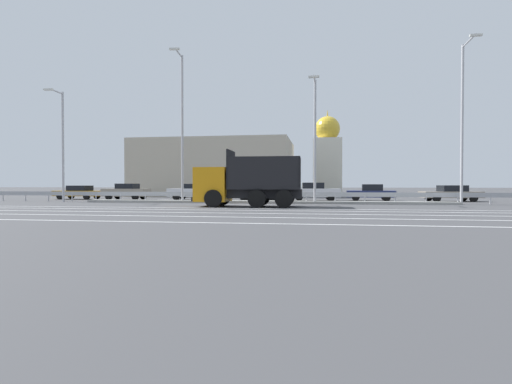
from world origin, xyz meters
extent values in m
plane|color=#424244|center=(0.00, 0.00, 0.00)|extent=(320.00, 320.00, 0.00)
cube|color=silver|center=(-0.16, -4.42, 0.00)|extent=(48.16, 0.16, 0.01)
cube|color=silver|center=(-0.16, -6.11, 0.00)|extent=(48.16, 0.16, 0.01)
cube|color=silver|center=(-0.16, -8.18, 0.00)|extent=(48.16, 0.16, 0.01)
cube|color=silver|center=(-0.16, -10.39, 0.00)|extent=(48.16, 0.16, 0.01)
cube|color=silver|center=(-0.16, -12.91, 0.00)|extent=(48.16, 0.16, 0.01)
cube|color=gray|center=(0.00, 1.86, 0.09)|extent=(26.49, 1.10, 0.18)
cube|color=#9EA0A5|center=(0.00, 2.81, 0.62)|extent=(48.16, 0.04, 0.32)
cylinder|color=#ADADB2|center=(-21.71, 2.81, 0.31)|extent=(0.09, 0.09, 0.62)
cylinder|color=#ADADB2|center=(-19.65, 2.81, 0.31)|extent=(0.09, 0.09, 0.62)
cylinder|color=#ADADB2|center=(-17.58, 2.81, 0.31)|extent=(0.09, 0.09, 0.62)
cylinder|color=#ADADB2|center=(-15.51, 2.81, 0.31)|extent=(0.09, 0.09, 0.62)
cylinder|color=#ADADB2|center=(-13.44, 2.81, 0.31)|extent=(0.09, 0.09, 0.62)
cylinder|color=#ADADB2|center=(-11.37, 2.81, 0.31)|extent=(0.09, 0.09, 0.62)
cylinder|color=#ADADB2|center=(-9.31, 2.81, 0.31)|extent=(0.09, 0.09, 0.62)
cylinder|color=#ADADB2|center=(-7.24, 2.81, 0.31)|extent=(0.09, 0.09, 0.62)
cylinder|color=#ADADB2|center=(-5.17, 2.81, 0.31)|extent=(0.09, 0.09, 0.62)
cylinder|color=#ADADB2|center=(-3.10, 2.81, 0.31)|extent=(0.09, 0.09, 0.62)
cylinder|color=#ADADB2|center=(-1.03, 2.81, 0.31)|extent=(0.09, 0.09, 0.62)
cylinder|color=#ADADB2|center=(1.03, 2.81, 0.31)|extent=(0.09, 0.09, 0.62)
cylinder|color=#ADADB2|center=(3.10, 2.81, 0.31)|extent=(0.09, 0.09, 0.62)
cylinder|color=#ADADB2|center=(5.17, 2.81, 0.31)|extent=(0.09, 0.09, 0.62)
cylinder|color=#ADADB2|center=(7.24, 2.81, 0.31)|extent=(0.09, 0.09, 0.62)
cylinder|color=#ADADB2|center=(9.31, 2.81, 0.31)|extent=(0.09, 0.09, 0.62)
cylinder|color=#ADADB2|center=(11.37, 2.81, 0.31)|extent=(0.09, 0.09, 0.62)
cylinder|color=#ADADB2|center=(13.44, 2.81, 0.31)|extent=(0.09, 0.09, 0.62)
cylinder|color=#ADADB2|center=(15.51, 2.81, 0.31)|extent=(0.09, 0.09, 0.62)
cube|color=orange|center=(-2.38, -2.67, 1.34)|extent=(1.96, 2.44, 2.05)
cube|color=black|center=(-3.35, -2.69, 1.69)|extent=(0.08, 2.06, 0.78)
cube|color=black|center=(-3.39, -2.69, 0.47)|extent=(0.16, 2.35, 0.24)
cube|color=black|center=(0.79, -2.59, 0.79)|extent=(4.48, 1.43, 0.53)
cube|color=black|center=(0.79, -2.59, 1.11)|extent=(4.32, 2.40, 0.12)
cube|color=black|center=(0.82, -3.70, 2.07)|extent=(4.27, 0.20, 1.79)
cube|color=black|center=(0.76, -1.49, 2.07)|extent=(4.27, 0.20, 1.79)
cube|color=black|center=(-1.29, -2.64, 2.29)|extent=(0.16, 2.30, 2.24)
cube|color=black|center=(2.87, -2.54, 2.07)|extent=(0.16, 2.30, 1.79)
cylinder|color=black|center=(-2.07, -3.84, 0.52)|extent=(1.05, 0.34, 1.04)
cylinder|color=black|center=(-2.13, -1.49, 0.52)|extent=(1.05, 0.34, 1.04)
cylinder|color=black|center=(0.49, -3.78, 0.52)|extent=(1.05, 0.34, 1.04)
cylinder|color=black|center=(0.43, -1.43, 0.52)|extent=(1.05, 0.34, 1.04)
cylinder|color=black|center=(2.04, -3.74, 0.52)|extent=(1.05, 0.34, 1.04)
cylinder|color=black|center=(1.98, -1.39, 0.52)|extent=(1.05, 0.34, 1.04)
cylinder|color=white|center=(-3.59, 1.86, 0.15)|extent=(0.16, 0.16, 0.29)
cylinder|color=black|center=(-3.59, 1.86, 0.44)|extent=(0.16, 0.16, 0.29)
cylinder|color=white|center=(-3.59, 1.86, 0.73)|extent=(0.16, 0.16, 0.29)
cylinder|color=black|center=(-3.59, 1.86, 1.02)|extent=(0.16, 0.16, 0.29)
cylinder|color=white|center=(-3.59, 1.86, 1.32)|extent=(0.16, 0.16, 0.29)
cylinder|color=#1E4CB2|center=(-3.59, 1.86, 1.84)|extent=(0.75, 0.03, 0.75)
cylinder|color=white|center=(-3.59, 1.86, 1.84)|extent=(0.81, 0.02, 0.81)
cylinder|color=#ADADB2|center=(-15.54, 1.75, 4.24)|extent=(0.18, 0.18, 8.48)
cylinder|color=#ADADB2|center=(-15.49, 0.88, 8.33)|extent=(0.19, 1.74, 0.10)
cube|color=silver|center=(-15.45, 0.02, 8.25)|extent=(0.71, 0.24, 0.12)
cylinder|color=#ADADB2|center=(-5.90, 1.72, 5.39)|extent=(0.18, 0.18, 10.79)
cylinder|color=#ADADB2|center=(-5.81, 0.70, 10.64)|extent=(0.29, 2.05, 0.10)
cube|color=silver|center=(-5.71, -0.32, 10.56)|extent=(0.72, 0.27, 0.12)
cylinder|color=#ADADB2|center=(3.73, 1.72, 4.30)|extent=(0.18, 0.18, 8.60)
cylinder|color=#ADADB2|center=(3.70, 0.87, 8.45)|extent=(0.17, 1.70, 0.10)
cube|color=silver|center=(3.66, 0.02, 8.37)|extent=(0.71, 0.23, 0.12)
cylinder|color=#ADADB2|center=(13.36, 1.88, 5.28)|extent=(0.18, 0.18, 10.56)
cylinder|color=#ADADB2|center=(13.34, 0.71, 10.41)|extent=(0.14, 2.33, 0.10)
cube|color=silver|center=(13.32, -0.45, 10.33)|extent=(0.70, 0.21, 0.12)
cube|color=#B27A14|center=(-17.58, 6.90, 0.54)|extent=(4.35, 1.80, 0.48)
cube|color=black|center=(-17.46, 6.90, 1.02)|extent=(1.85, 1.52, 0.47)
cylinder|color=black|center=(-18.94, 6.16, 0.30)|extent=(0.61, 0.22, 0.60)
cylinder|color=black|center=(-18.89, 7.73, 0.30)|extent=(0.61, 0.22, 0.60)
cylinder|color=black|center=(-16.28, 6.07, 0.30)|extent=(0.61, 0.22, 0.60)
cylinder|color=black|center=(-16.23, 7.64, 0.30)|extent=(0.61, 0.22, 0.60)
cube|color=gray|center=(-12.92, 6.84, 0.64)|extent=(3.96, 1.98, 0.68)
cube|color=black|center=(-12.81, 6.84, 1.20)|extent=(1.70, 1.67, 0.45)
cylinder|color=black|center=(-14.09, 5.93, 0.30)|extent=(0.61, 0.22, 0.60)
cylinder|color=black|center=(-14.16, 7.65, 0.30)|extent=(0.61, 0.22, 0.60)
cylinder|color=black|center=(-11.69, 6.02, 0.30)|extent=(0.61, 0.22, 0.60)
cylinder|color=black|center=(-11.76, 7.75, 0.30)|extent=(0.61, 0.22, 0.60)
cube|color=silver|center=(-6.65, 7.07, 0.65)|extent=(4.56, 2.11, 0.70)
cube|color=black|center=(-6.52, 7.08, 1.20)|extent=(1.96, 1.77, 0.40)
cylinder|color=black|center=(-8.00, 6.10, 0.30)|extent=(0.61, 0.23, 0.60)
cylinder|color=black|center=(-8.08, 7.92, 0.30)|extent=(0.61, 0.23, 0.60)
cylinder|color=black|center=(-5.23, 6.23, 0.30)|extent=(0.61, 0.23, 0.60)
cylinder|color=black|center=(-5.31, 8.04, 0.30)|extent=(0.61, 0.23, 0.60)
cube|color=silver|center=(-1.07, 7.41, 0.68)|extent=(3.96, 1.77, 0.76)
cube|color=black|center=(-0.95, 7.41, 1.31)|extent=(1.67, 1.56, 0.50)
cylinder|color=black|center=(-2.29, 6.57, 0.30)|extent=(0.60, 0.20, 0.60)
cylinder|color=black|center=(-2.30, 8.24, 0.30)|extent=(0.60, 0.20, 0.60)
cylinder|color=black|center=(0.16, 6.57, 0.30)|extent=(0.60, 0.20, 0.60)
cylinder|color=black|center=(0.16, 8.25, 0.30)|extent=(0.60, 0.20, 0.60)
cube|color=silver|center=(3.64, 7.25, 0.66)|extent=(4.30, 1.96, 0.71)
cube|color=black|center=(3.52, 7.24, 1.26)|extent=(1.86, 1.58, 0.49)
cylinder|color=black|center=(4.88, 8.12, 0.30)|extent=(0.61, 0.24, 0.60)
cylinder|color=black|center=(4.99, 6.56, 0.30)|extent=(0.61, 0.24, 0.60)
cylinder|color=black|center=(2.29, 7.93, 0.30)|extent=(0.61, 0.24, 0.60)
cylinder|color=black|center=(2.40, 6.37, 0.30)|extent=(0.61, 0.24, 0.60)
cube|color=navy|center=(8.20, 7.36, 0.57)|extent=(3.95, 2.06, 0.55)
cube|color=black|center=(8.31, 7.35, 1.10)|extent=(1.72, 1.68, 0.51)
cylinder|color=black|center=(6.95, 6.61, 0.30)|extent=(0.61, 0.25, 0.60)
cylinder|color=black|center=(7.08, 8.29, 0.30)|extent=(0.61, 0.25, 0.60)
cylinder|color=black|center=(9.32, 6.43, 0.30)|extent=(0.61, 0.25, 0.60)
cylinder|color=black|center=(9.45, 8.10, 0.30)|extent=(0.61, 0.25, 0.60)
cube|color=gray|center=(14.29, 7.13, 0.55)|extent=(4.57, 2.22, 0.50)
cube|color=black|center=(14.42, 7.14, 1.04)|extent=(1.99, 1.78, 0.48)
cylinder|color=black|center=(12.99, 6.14, 0.30)|extent=(0.62, 0.25, 0.60)
cylinder|color=black|center=(12.84, 7.89, 0.30)|extent=(0.62, 0.25, 0.60)
cylinder|color=black|center=(15.73, 6.38, 0.30)|extent=(0.62, 0.25, 0.60)
cylinder|color=black|center=(15.58, 8.12, 0.30)|extent=(0.62, 0.25, 0.60)
cube|color=#B7AD99|center=(-8.05, 20.00, 3.22)|extent=(17.61, 11.74, 6.44)
cube|color=silver|center=(5.07, 26.11, 3.63)|extent=(3.60, 3.60, 7.26)
sphere|color=gold|center=(5.07, 26.11, 8.56)|extent=(3.24, 3.24, 3.24)
cone|color=gold|center=(5.07, 26.11, 10.45)|extent=(0.30, 0.30, 1.20)
camera|label=1|loc=(4.01, -26.37, 1.33)|focal=28.00mm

